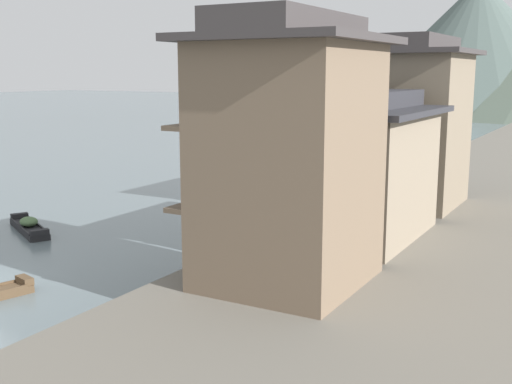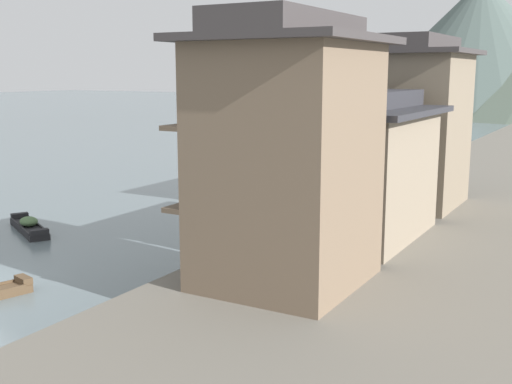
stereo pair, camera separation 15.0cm
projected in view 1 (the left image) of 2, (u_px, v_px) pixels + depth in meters
boat_moored_nearest at (376, 181)px, 45.96m from camera, size 1.71×4.95×0.50m
boat_moored_second at (29, 227)px, 31.97m from camera, size 4.42×2.96×0.76m
boat_moored_third at (315, 206)px, 37.16m from camera, size 1.25×3.85×0.55m
boat_moored_far at (433, 153)px, 60.86m from camera, size 1.84×4.57×0.79m
house_waterfront_nearest at (288, 154)px, 20.73m from camera, size 5.94×6.22×8.74m
house_waterfront_second at (362, 166)px, 27.02m from camera, size 5.80×8.16×6.14m
house_waterfront_tall at (415, 123)px, 33.40m from camera, size 5.80×6.61×8.74m
mooring_post_dock_near at (256, 231)px, 26.63m from camera, size 0.20×0.20×0.78m
mooring_post_dock_mid at (322, 201)px, 32.41m from camera, size 0.20×0.20×0.98m
mooring_post_dock_far at (380, 176)px, 40.04m from camera, size 0.20×0.20×0.99m
hill_far_west at (477, 47)px, 124.20m from camera, size 51.11×51.11×25.47m
hill_far_east at (490, 62)px, 131.78m from camera, size 63.67×63.67×19.77m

